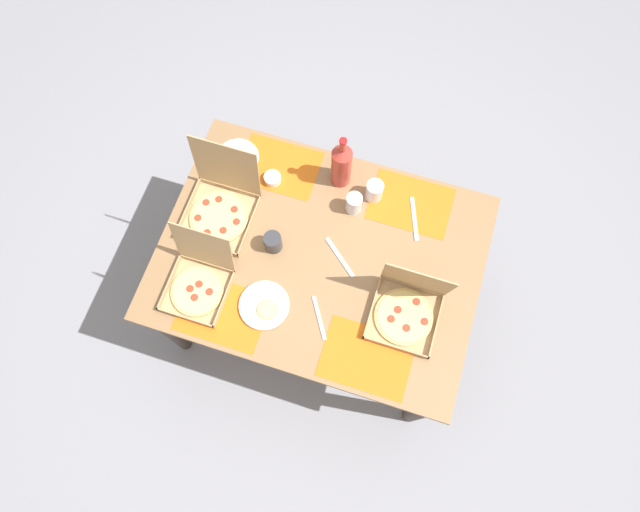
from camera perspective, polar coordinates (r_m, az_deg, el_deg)
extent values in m
plane|color=gray|center=(3.00, 0.00, -4.86)|extent=(6.00, 6.00, 0.00)
cylinder|color=#3F3328|center=(2.69, -16.00, -7.58)|extent=(0.07, 0.07, 0.72)
cylinder|color=#3F3328|center=(2.58, 10.78, -16.05)|extent=(0.07, 0.07, 0.72)
cylinder|color=#3F3328|center=(2.93, -9.24, 8.84)|extent=(0.07, 0.07, 0.72)
cylinder|color=#3F3328|center=(2.83, 15.10, 1.86)|extent=(0.07, 0.07, 0.72)
cube|color=#936D47|center=(2.29, 0.00, -0.13)|extent=(1.38, 1.02, 0.03)
cube|color=orange|center=(2.24, -10.44, -5.97)|extent=(0.36, 0.26, 0.00)
cube|color=orange|center=(2.18, 5.02, -10.85)|extent=(0.36, 0.26, 0.00)
cube|color=orange|center=(2.47, -4.42, 9.58)|extent=(0.36, 0.26, 0.00)
cube|color=orange|center=(2.41, 9.71, 5.58)|extent=(0.36, 0.26, 0.00)
cube|color=tan|center=(2.29, -13.02, -3.76)|extent=(0.25, 0.25, 0.01)
cube|color=tan|center=(2.31, -15.88, -2.71)|extent=(0.01, 0.25, 0.03)
cube|color=tan|center=(2.24, -10.26, -4.59)|extent=(0.01, 0.25, 0.03)
cube|color=tan|center=(2.25, -14.27, -6.49)|extent=(0.25, 0.01, 0.03)
cube|color=tan|center=(2.30, -11.99, -0.84)|extent=(0.25, 0.01, 0.03)
cylinder|color=#E0B76B|center=(2.28, -13.07, -3.70)|extent=(0.22, 0.22, 0.01)
cylinder|color=#EFD67F|center=(2.27, -13.11, -3.64)|extent=(0.20, 0.20, 0.00)
cylinder|color=red|center=(2.25, -11.83, -3.79)|extent=(0.03, 0.03, 0.00)
cylinder|color=red|center=(2.27, -12.89, -2.96)|extent=(0.03, 0.03, 0.00)
cylinder|color=red|center=(2.28, -13.82, -3.43)|extent=(0.03, 0.03, 0.00)
cylinder|color=red|center=(2.26, -13.37, -4.36)|extent=(0.03, 0.03, 0.00)
cube|color=tan|center=(2.17, -12.48, 0.91)|extent=(0.25, 0.05, 0.25)
cube|color=tan|center=(2.38, -10.77, 4.03)|extent=(0.30, 0.30, 0.01)
cube|color=tan|center=(2.42, -14.01, 5.10)|extent=(0.01, 0.30, 0.03)
cube|color=tan|center=(2.33, -7.58, 3.26)|extent=(0.01, 0.30, 0.03)
cube|color=tan|center=(2.33, -12.12, 1.08)|extent=(0.30, 0.01, 0.03)
cube|color=tan|center=(2.42, -9.61, 7.20)|extent=(0.30, 0.01, 0.03)
cylinder|color=#E0B76B|center=(2.38, -10.81, 4.12)|extent=(0.26, 0.26, 0.01)
cylinder|color=#EFD67F|center=(2.37, -10.84, 4.20)|extent=(0.23, 0.23, 0.00)
cylinder|color=red|center=(2.34, -8.98, 3.67)|extent=(0.03, 0.03, 0.00)
cylinder|color=red|center=(2.37, -9.21, 4.98)|extent=(0.03, 0.03, 0.00)
cylinder|color=red|center=(2.40, -10.84, 6.02)|extent=(0.03, 0.03, 0.00)
cylinder|color=red|center=(2.41, -12.17, 5.67)|extent=(0.03, 0.03, 0.00)
cylinder|color=red|center=(2.38, -12.99, 4.10)|extent=(0.03, 0.03, 0.00)
cylinder|color=red|center=(2.35, -12.05, 2.49)|extent=(0.03, 0.03, 0.00)
cylinder|color=red|center=(2.34, -10.38, 2.74)|extent=(0.03, 0.03, 0.00)
cube|color=tan|center=(2.29, -10.09, 9.45)|extent=(0.30, 0.04, 0.29)
cube|color=tan|center=(2.23, 8.95, -6.53)|extent=(0.28, 0.28, 0.01)
cube|color=tan|center=(2.20, 5.65, -5.44)|extent=(0.01, 0.28, 0.03)
cube|color=tan|center=(2.22, 12.38, -7.38)|extent=(0.01, 0.28, 0.03)
cube|color=tan|center=(2.18, 8.13, -9.73)|extent=(0.28, 0.01, 0.03)
cube|color=tan|center=(2.25, 9.88, -3.21)|extent=(0.28, 0.01, 0.03)
cylinder|color=#E0B76B|center=(2.22, 8.99, -6.48)|extent=(0.24, 0.24, 0.01)
cylinder|color=#EFD67F|center=(2.21, 9.02, -6.43)|extent=(0.22, 0.22, 0.00)
cylinder|color=red|center=(2.22, 11.18, -6.94)|extent=(0.03, 0.03, 0.00)
cylinder|color=red|center=(2.23, 10.34, -4.86)|extent=(0.03, 0.03, 0.00)
cylinder|color=red|center=(2.21, 8.37, -5.73)|extent=(0.03, 0.03, 0.00)
cylinder|color=red|center=(2.20, 7.65, -6.72)|extent=(0.03, 0.03, 0.00)
cylinder|color=red|center=(2.20, 9.29, -7.65)|extent=(0.03, 0.03, 0.00)
cube|color=tan|center=(2.10, 10.42, -2.51)|extent=(0.28, 0.05, 0.27)
cylinder|color=white|center=(2.22, -6.00, -5.33)|extent=(0.20, 0.20, 0.01)
cylinder|color=white|center=(2.21, -6.02, -5.28)|extent=(0.21, 0.21, 0.01)
cylinder|color=#E0B76B|center=(2.20, -5.70, -5.77)|extent=(0.09, 0.09, 0.01)
cylinder|color=#EFD67F|center=(2.20, -5.72, -5.73)|extent=(0.07, 0.07, 0.00)
cylinder|color=white|center=(2.51, -8.85, 10.33)|extent=(0.19, 0.19, 0.01)
cylinder|color=white|center=(2.50, -8.88, 10.42)|extent=(0.20, 0.20, 0.01)
cylinder|color=#E0B76B|center=(2.49, -8.37, 10.41)|extent=(0.08, 0.08, 0.01)
cylinder|color=#EFD67F|center=(2.48, -8.39, 10.48)|extent=(0.07, 0.07, 0.00)
cylinder|color=#B2382D|center=(2.34, 2.30, 9.56)|extent=(0.09, 0.09, 0.22)
cone|color=#B2382D|center=(2.23, 2.42, 11.17)|extent=(0.09, 0.09, 0.04)
cylinder|color=#B2382D|center=(2.19, 2.47, 11.78)|extent=(0.03, 0.03, 0.06)
cylinder|color=red|center=(2.16, 2.51, 12.24)|extent=(0.03, 0.03, 0.01)
cylinder|color=#333338|center=(2.26, -5.08, 1.50)|extent=(0.08, 0.08, 0.09)
cylinder|color=silver|center=(2.36, 5.87, 7.00)|extent=(0.08, 0.08, 0.10)
cylinder|color=silver|center=(2.32, 3.67, 5.68)|extent=(0.07, 0.07, 0.10)
cylinder|color=white|center=(2.42, -5.13, 8.31)|extent=(0.08, 0.08, 0.04)
cube|color=#B7B7BC|center=(2.20, -0.09, -6.68)|extent=(0.11, 0.17, 0.00)
cube|color=#B7B7BC|center=(2.38, 10.11, 3.98)|extent=(0.09, 0.20, 0.00)
cube|color=#B7B7BC|center=(2.28, 2.15, -0.12)|extent=(0.17, 0.15, 0.00)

